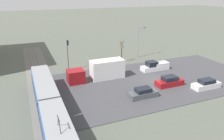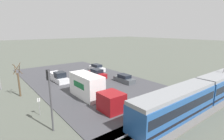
# 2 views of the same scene
# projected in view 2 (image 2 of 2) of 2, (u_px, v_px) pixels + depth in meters

# --- Properties ---
(ground_plane) EXTENTS (320.00, 320.00, 0.00)m
(ground_plane) POSITION_uv_depth(u_px,v_px,m) (86.00, 81.00, 33.03)
(ground_plane) COLOR #565B51
(road_surface) EXTENTS (18.64, 36.80, 0.08)m
(road_surface) POSITION_uv_depth(u_px,v_px,m) (86.00, 81.00, 33.02)
(road_surface) COLOR #424247
(road_surface) RESTS_ON ground
(rail_bed) EXTENTS (64.50, 4.40, 0.22)m
(rail_bed) POSITION_uv_depth(u_px,v_px,m) (172.00, 119.00, 18.81)
(rail_bed) COLOR slate
(rail_bed) RESTS_ON ground
(light_rail_tram) EXTENTS (25.00, 2.80, 4.32)m
(light_rail_tram) POSITION_uv_depth(u_px,v_px,m) (203.00, 92.00, 22.42)
(light_rail_tram) COLOR #235193
(light_rail_tram) RESTS_ON ground
(box_truck) EXTENTS (2.47, 10.05, 3.30)m
(box_truck) POSITION_uv_depth(u_px,v_px,m) (92.00, 89.00, 23.61)
(box_truck) COLOR maroon
(box_truck) RESTS_ON ground
(pickup_truck) EXTENTS (1.90, 5.62, 1.85)m
(pickup_truck) POSITION_uv_depth(u_px,v_px,m) (59.00, 77.00, 32.43)
(pickup_truck) COLOR silver
(pickup_truck) RESTS_ON ground
(sedan_car_0) EXTENTS (1.90, 4.58, 1.61)m
(sedan_car_0) POSITION_uv_depth(u_px,v_px,m) (97.00, 74.00, 35.38)
(sedan_car_0) COLOR maroon
(sedan_car_0) RESTS_ON ground
(sedan_car_1) EXTENTS (1.73, 4.32, 1.42)m
(sedan_car_1) POSITION_uv_depth(u_px,v_px,m) (124.00, 79.00, 31.88)
(sedan_car_1) COLOR #4C5156
(sedan_car_1) RESTS_ON ground
(sedan_car_2) EXTENTS (1.74, 4.74, 1.48)m
(sedan_car_2) POSITION_uv_depth(u_px,v_px,m) (97.00, 68.00, 40.98)
(sedan_car_2) COLOR silver
(sedan_car_2) RESTS_ON ground
(traffic_light_pole) EXTENTS (0.28, 0.47, 5.96)m
(traffic_light_pole) POSITION_uv_depth(u_px,v_px,m) (50.00, 93.00, 15.89)
(traffic_light_pole) COLOR #47474C
(traffic_light_pole) RESTS_ON ground
(street_tree) EXTENTS (1.16, 0.96, 4.91)m
(street_tree) POSITION_uv_depth(u_px,v_px,m) (19.00, 81.00, 24.87)
(street_tree) COLOR brown
(street_tree) RESTS_ON ground
(no_parking_sign) EXTENTS (0.32, 0.08, 2.06)m
(no_parking_sign) POSITION_uv_depth(u_px,v_px,m) (39.00, 105.00, 19.44)
(no_parking_sign) COLOR gray
(no_parking_sign) RESTS_ON ground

